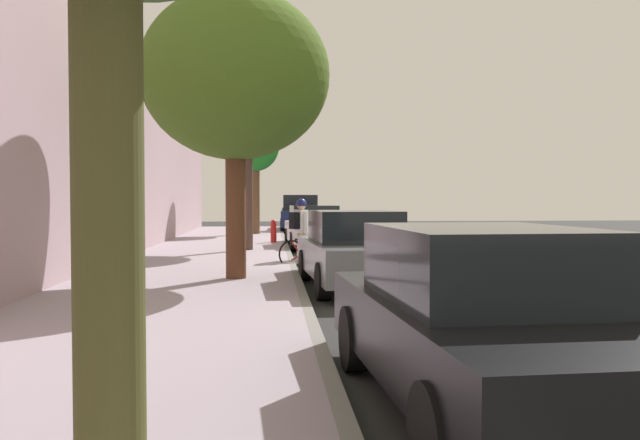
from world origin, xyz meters
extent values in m
plane|color=#2C2C2C|center=(0.00, 0.00, 0.00)|extent=(67.33, 67.33, 0.00)
cube|color=#A393A0|center=(4.29, 0.00, 0.07)|extent=(4.43, 42.08, 0.15)
cube|color=gray|center=(2.00, 0.00, 0.07)|extent=(0.16, 42.08, 0.15)
cube|color=white|center=(-3.09, -19.94, 0.00)|extent=(0.14, 2.20, 0.01)
cube|color=white|center=(-3.09, -15.74, 0.00)|extent=(0.14, 2.20, 0.01)
cube|color=white|center=(-3.09, -11.54, 0.00)|extent=(0.14, 2.20, 0.01)
cube|color=white|center=(-3.09, -7.34, 0.00)|extent=(0.14, 2.20, 0.01)
cube|color=white|center=(-3.09, -3.14, 0.00)|extent=(0.14, 2.20, 0.01)
cube|color=white|center=(-3.09, 1.06, 0.00)|extent=(0.14, 2.20, 0.01)
cube|color=white|center=(-3.09, 5.26, 0.00)|extent=(0.14, 2.20, 0.01)
cube|color=white|center=(0.53, 0.00, 0.00)|extent=(0.12, 42.08, 0.01)
cube|color=#AD8E98|center=(6.76, 0.00, 2.99)|extent=(0.50, 42.08, 5.98)
cube|color=navy|center=(1.00, -17.24, 0.75)|extent=(2.10, 5.35, 0.80)
cube|color=black|center=(1.02, -16.32, 1.55)|extent=(1.76, 1.54, 0.80)
cube|color=navy|center=(0.96, -18.44, 1.21)|extent=(1.93, 2.70, 0.12)
cylinder|color=black|center=(1.94, -15.63, 0.40)|extent=(0.24, 0.81, 0.80)
cylinder|color=black|center=(0.14, -15.58, 0.40)|extent=(0.24, 0.81, 0.80)
cylinder|color=black|center=(1.85, -18.91, 0.40)|extent=(0.24, 0.81, 0.80)
cylinder|color=black|center=(0.05, -18.86, 0.40)|extent=(0.24, 0.81, 0.80)
cube|color=white|center=(1.03, -5.94, 0.60)|extent=(1.93, 4.47, 0.64)
cube|color=black|center=(1.03, -5.94, 1.22)|extent=(1.63, 2.16, 0.60)
cylinder|color=black|center=(1.78, -4.54, 0.33)|extent=(0.25, 0.67, 0.66)
cylinder|color=black|center=(0.16, -4.61, 0.33)|extent=(0.25, 0.67, 0.66)
cylinder|color=black|center=(1.89, -7.27, 0.33)|extent=(0.25, 0.67, 0.66)
cylinder|color=black|center=(0.27, -7.33, 0.33)|extent=(0.25, 0.67, 0.66)
cube|color=slate|center=(0.91, 4.28, 0.60)|extent=(2.02, 4.50, 0.64)
cube|color=black|center=(0.91, 4.28, 1.22)|extent=(1.67, 2.19, 0.60)
cylinder|color=black|center=(1.64, 5.69, 0.33)|extent=(0.26, 0.67, 0.66)
cylinder|color=black|center=(0.03, 5.59, 0.33)|extent=(0.26, 0.67, 0.66)
cylinder|color=black|center=(1.80, 2.96, 0.33)|extent=(0.26, 0.67, 0.66)
cylinder|color=black|center=(0.19, 2.87, 0.33)|extent=(0.26, 0.67, 0.66)
cube|color=black|center=(0.80, 11.58, 0.60)|extent=(2.01, 4.49, 0.64)
cube|color=black|center=(0.80, 11.58, 1.22)|extent=(1.67, 2.19, 0.60)
cylinder|color=black|center=(1.53, 12.99, 0.33)|extent=(0.26, 0.67, 0.66)
cylinder|color=black|center=(1.69, 10.26, 0.33)|extent=(0.26, 0.67, 0.66)
cylinder|color=black|center=(0.07, 10.17, 0.33)|extent=(0.26, 0.67, 0.66)
torus|color=black|center=(1.05, 0.01, 0.36)|extent=(0.67, 0.31, 0.71)
torus|color=black|center=(2.01, 0.40, 0.36)|extent=(0.67, 0.31, 0.71)
cylinder|color=#A51414|center=(1.41, 0.16, 0.44)|extent=(0.61, 0.28, 0.53)
cylinder|color=#A51414|center=(1.74, 0.29, 0.44)|extent=(0.14, 0.09, 0.49)
cylinder|color=#A51414|center=(1.46, 0.18, 0.68)|extent=(0.69, 0.31, 0.05)
cylinder|color=#A51414|center=(1.85, 0.34, 0.28)|extent=(0.34, 0.17, 0.19)
cylinder|color=#A51414|center=(1.90, 0.36, 0.51)|extent=(0.26, 0.13, 0.34)
cylinder|color=#A51414|center=(1.08, 0.02, 0.52)|extent=(0.12, 0.08, 0.35)
cube|color=black|center=(1.79, 0.31, 0.71)|extent=(0.26, 0.18, 0.05)
cylinder|color=black|center=(1.12, 0.04, 0.75)|extent=(0.20, 0.44, 0.03)
cylinder|color=#C6B284|center=(1.69, -0.15, 0.43)|extent=(0.15, 0.15, 0.86)
cylinder|color=#C6B284|center=(1.77, -0.34, 0.43)|extent=(0.15, 0.15, 0.86)
cube|color=white|center=(1.73, -0.24, 1.16)|extent=(0.37, 0.44, 0.61)
cylinder|color=white|center=(1.62, -0.01, 1.13)|extent=(0.10, 0.10, 0.58)
cylinder|color=white|center=(1.84, -0.48, 1.13)|extent=(0.10, 0.10, 0.58)
sphere|color=tan|center=(1.73, -0.24, 1.58)|extent=(0.24, 0.24, 0.24)
sphere|color=navy|center=(1.73, -0.24, 1.63)|extent=(0.27, 0.27, 0.27)
cube|color=black|center=(1.91, -0.16, 1.18)|extent=(0.29, 0.35, 0.44)
cylinder|color=brown|center=(3.24, -13.10, 1.87)|extent=(0.41, 0.41, 3.46)
ellipsoid|color=#207B25|center=(3.24, -13.10, 4.21)|extent=(2.23, 2.23, 2.39)
cylinder|color=#4B342B|center=(3.24, -3.70, 1.93)|extent=(0.29, 0.29, 3.56)
ellipsoid|color=#36682D|center=(3.24, -3.70, 4.56)|extent=(3.10, 3.10, 2.47)
cylinder|color=brown|center=(3.24, 3.63, 1.66)|extent=(0.41, 0.41, 3.04)
ellipsoid|color=#47671F|center=(3.24, 3.63, 4.23)|extent=(3.79, 3.79, 3.38)
cylinder|color=#4B4B24|center=(3.24, 13.89, 1.87)|extent=(0.31, 0.31, 3.44)
cylinder|color=red|center=(2.43, -7.10, 0.50)|extent=(0.22, 0.22, 0.70)
sphere|color=red|center=(2.43, -7.10, 0.89)|extent=(0.20, 0.20, 0.20)
camera|label=1|loc=(2.54, 16.74, 1.75)|focal=36.28mm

